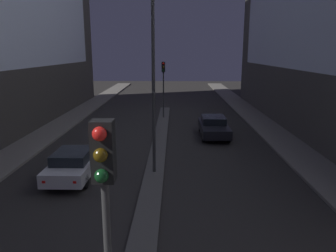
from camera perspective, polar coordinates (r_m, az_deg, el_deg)
name	(u,v)px	position (r m, az deg, el deg)	size (l,w,h in m)	color
median_strip	(157,155)	(19.35, -1.88, -5.05)	(0.96, 32.55, 0.10)	#56544F
traffic_light_near	(106,210)	(5.04, -10.81, -14.24)	(0.32, 0.42, 4.99)	#383838
traffic_light_mid	(163,77)	(29.41, -0.81, 8.50)	(0.32, 0.42, 4.99)	#383838
street_lamp	(153,56)	(15.57, -2.60, 12.07)	(0.50, 0.50, 8.63)	#383838
car_left_lane	(75,163)	(16.62, -15.90, -6.17)	(1.87, 4.66, 1.41)	silver
car_right_lane	(214,126)	(23.74, 7.96, -0.07)	(1.91, 4.66, 1.41)	black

